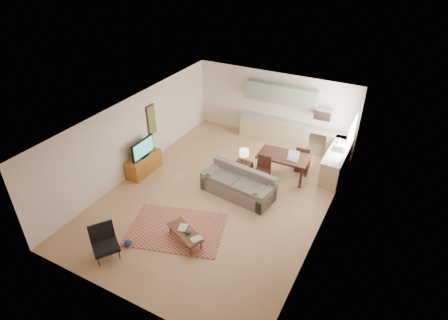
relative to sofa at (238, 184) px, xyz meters
The scene contains 25 objects.
room 1.10m from the sofa, 148.93° to the right, with size 9.00×9.00×9.00m.
kitchen_counter_back 3.90m from the sofa, 84.05° to the left, with size 4.26×0.64×0.92m, color tan, non-canonical shape.
kitchen_counter_right 3.64m from the sofa, 47.97° to the left, with size 0.64×2.26×0.92m, color tan, non-canonical shape.
kitchen_range 4.16m from the sofa, 68.81° to the left, with size 0.62×0.62×0.90m, color #A5A8AD.
kitchen_microwave 4.33m from the sofa, 68.91° to the left, with size 0.62×0.40×0.35m, color #A5A8AD.
upper_cabinets 4.32m from the sofa, 92.77° to the left, with size 2.80×0.34×0.70m, color gray.
window_right 4.01m from the sofa, 44.65° to the left, with size 0.02×1.40×1.05m, color white.
wall_art_left 3.92m from the sofa, behind, with size 0.06×0.42×1.10m, color olive, non-canonical shape.
triptych 4.42m from the sofa, 98.12° to the left, with size 1.70×0.04×0.50m, color beige, non-canonical shape.
rug 2.47m from the sofa, 109.32° to the right, with size 2.64×1.83×0.02m, color maroon.
sofa is the anchor object (origin of this frame).
coffee_table 2.59m from the sofa, 97.07° to the right, with size 1.17×0.46×0.35m, color #512B18, non-canonical shape.
book_a 2.57m from the sofa, 102.32° to the right, with size 0.32×0.37×0.03m, color maroon.
book_b 2.61m from the sofa, 89.65° to the right, with size 0.34×0.36×0.02m, color navy.
vase 2.57m from the sofa, 94.79° to the right, with size 0.19×0.19×0.18m, color black.
armchair 4.36m from the sofa, 114.74° to the right, with size 0.74×0.74×0.84m, color black, non-canonical shape.
tv_credenza 3.48m from the sofa, behind, with size 0.53×1.38×0.64m, color brown, non-canonical shape.
tv 3.46m from the sofa, behind, with size 0.11×1.07×0.64m, color black, non-canonical shape.
console_table 0.94m from the sofa, 104.20° to the left, with size 0.54×0.36×0.63m, color #321812, non-canonical shape.
table_lamp 1.04m from the sofa, 104.20° to the left, with size 0.31×0.31×0.51m, color beige, non-canonical shape.
dining_table 1.85m from the sofa, 60.96° to the left, with size 1.68×0.96×0.85m, color #321812, non-canonical shape.
dining_chair_near 0.97m from the sofa, 63.93° to the left, with size 0.48×0.50×1.00m, color #321812, non-canonical shape.
dining_chair_far 2.73m from the sofa, 59.91° to the left, with size 0.47×0.49×0.99m, color #321812, non-canonical shape.
laptop 2.02m from the sofa, 50.64° to the left, with size 0.36×0.27×0.27m, color #A5A8AD, non-canonical shape.
soap_bottle 4.02m from the sofa, 54.05° to the left, with size 0.10×0.10×0.19m, color beige.
Camera 1 is at (4.63, -8.39, 7.26)m, focal length 30.00 mm.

